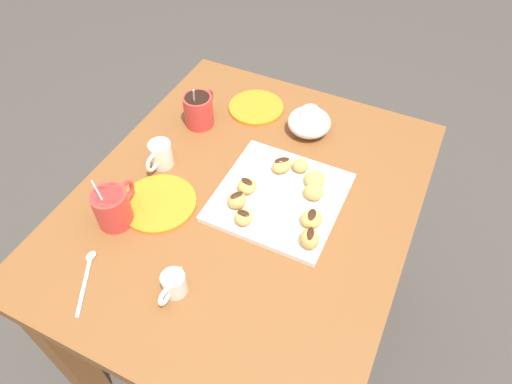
# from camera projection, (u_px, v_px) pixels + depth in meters

# --- Properties ---
(ground_plane) EXTENTS (8.00, 8.00, 0.00)m
(ground_plane) POSITION_uv_depth(u_px,v_px,m) (249.00, 324.00, 1.71)
(ground_plane) COLOR #423D38
(dining_table) EXTENTS (1.00, 0.82, 0.73)m
(dining_table) POSITION_uv_depth(u_px,v_px,m) (246.00, 229.00, 1.26)
(dining_table) COLOR brown
(dining_table) RESTS_ON ground_plane
(pastry_plate_square) EXTENTS (0.30, 0.30, 0.02)m
(pastry_plate_square) POSITION_uv_depth(u_px,v_px,m) (279.00, 197.00, 1.15)
(pastry_plate_square) COLOR white
(pastry_plate_square) RESTS_ON dining_table
(coffee_mug_red_left) EXTENTS (0.13, 0.09, 0.15)m
(coffee_mug_red_left) POSITION_uv_depth(u_px,v_px,m) (113.00, 206.00, 1.07)
(coffee_mug_red_left) COLOR red
(coffee_mug_red_left) RESTS_ON dining_table
(coffee_mug_red_right) EXTENTS (0.12, 0.08, 0.15)m
(coffee_mug_red_right) POSITION_uv_depth(u_px,v_px,m) (199.00, 109.00, 1.31)
(coffee_mug_red_right) COLOR red
(coffee_mug_red_right) RESTS_ON dining_table
(cream_pitcher_white) EXTENTS (0.10, 0.06, 0.07)m
(cream_pitcher_white) POSITION_uv_depth(u_px,v_px,m) (160.00, 154.00, 1.20)
(cream_pitcher_white) COLOR white
(cream_pitcher_white) RESTS_ON dining_table
(ice_cream_bowl) EXTENTS (0.12, 0.12, 0.09)m
(ice_cream_bowl) POSITION_uv_depth(u_px,v_px,m) (309.00, 121.00, 1.29)
(ice_cream_bowl) COLOR white
(ice_cream_bowl) RESTS_ON dining_table
(chocolate_sauce_pitcher) EXTENTS (0.09, 0.05, 0.06)m
(chocolate_sauce_pitcher) POSITION_uv_depth(u_px,v_px,m) (174.00, 283.00, 0.96)
(chocolate_sauce_pitcher) COLOR white
(chocolate_sauce_pitcher) RESTS_ON dining_table
(saucer_orange_left) EXTENTS (0.17, 0.17, 0.01)m
(saucer_orange_left) POSITION_uv_depth(u_px,v_px,m) (256.00, 107.00, 1.39)
(saucer_orange_left) COLOR orange
(saucer_orange_left) RESTS_ON dining_table
(saucer_orange_right) EXTENTS (0.19, 0.19, 0.01)m
(saucer_orange_right) POSITION_uv_depth(u_px,v_px,m) (159.00, 203.00, 1.14)
(saucer_orange_right) COLOR orange
(saucer_orange_right) RESTS_ON dining_table
(loose_spoon_near_saucer) EXTENTS (0.15, 0.08, 0.01)m
(loose_spoon_near_saucer) POSITION_uv_depth(u_px,v_px,m) (87.00, 274.00, 1.00)
(loose_spoon_near_saucer) COLOR silver
(loose_spoon_near_saucer) RESTS_ON dining_table
(beignet_0) EXTENTS (0.06, 0.06, 0.04)m
(beignet_0) POSITION_uv_depth(u_px,v_px,m) (238.00, 201.00, 1.10)
(beignet_0) COLOR #DBA351
(beignet_0) RESTS_ON pastry_plate_square
(chocolate_drizzle_0) EXTENTS (0.04, 0.03, 0.00)m
(chocolate_drizzle_0) POSITION_uv_depth(u_px,v_px,m) (237.00, 195.00, 1.09)
(chocolate_drizzle_0) COLOR #381E11
(chocolate_drizzle_0) RESTS_ON beignet_0
(beignet_1) EXTENTS (0.07, 0.07, 0.03)m
(beignet_1) POSITION_uv_depth(u_px,v_px,m) (311.00, 219.00, 1.07)
(beignet_1) COLOR #DBA351
(beignet_1) RESTS_ON pastry_plate_square
(chocolate_drizzle_1) EXTENTS (0.04, 0.02, 0.00)m
(chocolate_drizzle_1) POSITION_uv_depth(u_px,v_px,m) (312.00, 214.00, 1.06)
(chocolate_drizzle_1) COLOR #381E11
(chocolate_drizzle_1) RESTS_ON beignet_1
(beignet_2) EXTENTS (0.05, 0.05, 0.04)m
(beignet_2) POSITION_uv_depth(u_px,v_px,m) (314.00, 192.00, 1.12)
(beignet_2) COLOR #DBA351
(beignet_2) RESTS_ON pastry_plate_square
(beignet_3) EXTENTS (0.07, 0.07, 0.03)m
(beignet_3) POSITION_uv_depth(u_px,v_px,m) (249.00, 187.00, 1.14)
(beignet_3) COLOR #DBA351
(beignet_3) RESTS_ON pastry_plate_square
(chocolate_drizzle_3) EXTENTS (0.02, 0.04, 0.00)m
(chocolate_drizzle_3) POSITION_uv_depth(u_px,v_px,m) (248.00, 182.00, 1.12)
(chocolate_drizzle_3) COLOR #381E11
(chocolate_drizzle_3) RESTS_ON beignet_3
(beignet_4) EXTENTS (0.06, 0.06, 0.03)m
(beignet_4) POSITION_uv_depth(u_px,v_px,m) (301.00, 166.00, 1.19)
(beignet_4) COLOR #DBA351
(beignet_4) RESTS_ON pastry_plate_square
(beignet_5) EXTENTS (0.08, 0.07, 0.03)m
(beignet_5) POSITION_uv_depth(u_px,v_px,m) (315.00, 179.00, 1.15)
(beignet_5) COLOR #DBA351
(beignet_5) RESTS_ON pastry_plate_square
(beignet_6) EXTENTS (0.05, 0.05, 0.03)m
(beignet_6) POSITION_uv_depth(u_px,v_px,m) (244.00, 217.00, 1.07)
(beignet_6) COLOR #DBA351
(beignet_6) RESTS_ON pastry_plate_square
(chocolate_drizzle_6) EXTENTS (0.02, 0.03, 0.00)m
(chocolate_drizzle_6) POSITION_uv_depth(u_px,v_px,m) (243.00, 213.00, 1.06)
(chocolate_drizzle_6) COLOR #381E11
(chocolate_drizzle_6) RESTS_ON beignet_6
(beignet_7) EXTENTS (0.07, 0.07, 0.04)m
(beignet_7) POSITION_uv_depth(u_px,v_px,m) (310.00, 239.00, 1.03)
(beignet_7) COLOR #DBA351
(beignet_7) RESTS_ON pastry_plate_square
(chocolate_drizzle_7) EXTENTS (0.04, 0.02, 0.00)m
(chocolate_drizzle_7) POSITION_uv_depth(u_px,v_px,m) (311.00, 233.00, 1.01)
(chocolate_drizzle_7) COLOR #381E11
(chocolate_drizzle_7) RESTS_ON beignet_7
(beignet_8) EXTENTS (0.07, 0.06, 0.04)m
(beignet_8) POSITION_uv_depth(u_px,v_px,m) (282.00, 165.00, 1.18)
(beignet_8) COLOR #DBA351
(beignet_8) RESTS_ON pastry_plate_square
(chocolate_drizzle_8) EXTENTS (0.04, 0.04, 0.00)m
(chocolate_drizzle_8) POSITION_uv_depth(u_px,v_px,m) (282.00, 160.00, 1.17)
(chocolate_drizzle_8) COLOR #381E11
(chocolate_drizzle_8) RESTS_ON beignet_8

